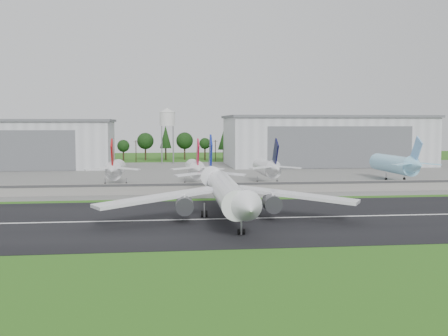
{
  "coord_description": "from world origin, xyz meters",
  "views": [
    {
      "loc": [
        -11.45,
        -111.77,
        21.08
      ],
      "look_at": [
        7.19,
        40.0,
        9.0
      ],
      "focal_mm": 45.0,
      "sensor_mm": 36.0,
      "label": 1
    }
  ],
  "objects": [
    {
      "name": "hangar_west",
      "position": [
        -80.0,
        164.92,
        11.63
      ],
      "size": [
        97.0,
        44.0,
        23.2
      ],
      "color": "silver",
      "rests_on": "ground"
    },
    {
      "name": "water_tower",
      "position": [
        -5.0,
        185.0,
        24.55
      ],
      "size": [
        8.4,
        8.4,
        29.4
      ],
      "color": "#99999E",
      "rests_on": "ground"
    },
    {
      "name": "runway_centerline",
      "position": [
        0.0,
        10.0,
        0.11
      ],
      "size": [
        220.0,
        1.0,
        0.02
      ],
      "primitive_type": "cube",
      "color": "white",
      "rests_on": "runway"
    },
    {
      "name": "parked_jet_red_a",
      "position": [
        -24.71,
        76.54,
        6.03
      ],
      "size": [
        7.36,
        31.29,
        16.53
      ],
      "color": "white",
      "rests_on": "ground"
    },
    {
      "name": "parked_jet_navy",
      "position": [
        26.95,
        76.53,
        6.0
      ],
      "size": [
        7.36,
        31.29,
        16.49
      ],
      "color": "white",
      "rests_on": "ground"
    },
    {
      "name": "apron",
      "position": [
        0.0,
        120.0,
        0.05
      ],
      "size": [
        320.0,
        150.0,
        0.1
      ],
      "primitive_type": "cube",
      "color": "slate",
      "rests_on": "ground"
    },
    {
      "name": "parked_jet_red_b",
      "position": [
        1.89,
        76.53,
        5.98
      ],
      "size": [
        7.36,
        31.29,
        16.47
      ],
      "color": "white",
      "rests_on": "ground"
    },
    {
      "name": "utility_poles",
      "position": [
        0.0,
        200.0,
        0.0
      ],
      "size": [
        230.0,
        3.0,
        12.0
      ],
      "primitive_type": null,
      "color": "black",
      "rests_on": "ground"
    },
    {
      "name": "runway",
      "position": [
        0.0,
        10.0,
        0.05
      ],
      "size": [
        320.0,
        60.0,
        0.1
      ],
      "primitive_type": "cube",
      "color": "black",
      "rests_on": "ground"
    },
    {
      "name": "blast_fence",
      "position": [
        0.0,
        54.99,
        1.81
      ],
      "size": [
        240.0,
        0.61,
        3.5
      ],
      "color": "gray",
      "rests_on": "ground"
    },
    {
      "name": "treeline",
      "position": [
        0.0,
        215.0,
        0.0
      ],
      "size": [
        320.0,
        16.0,
        22.0
      ],
      "primitive_type": null,
      "color": "black",
      "rests_on": "ground"
    },
    {
      "name": "parked_jet_skyblue",
      "position": [
        75.58,
        81.61,
        6.47
      ],
      "size": [
        7.36,
        37.29,
        17.05
      ],
      "color": "#92D9FC",
      "rests_on": "ground"
    },
    {
      "name": "main_airliner",
      "position": [
        3.99,
        9.56,
        4.89
      ],
      "size": [
        57.25,
        59.16,
        18.17
      ],
      "rotation": [
        0.0,
        0.0,
        3.11
      ],
      "color": "white",
      "rests_on": "runway"
    },
    {
      "name": "hangar_east",
      "position": [
        75.0,
        164.92,
        12.63
      ],
      "size": [
        102.0,
        47.0,
        25.2
      ],
      "color": "silver",
      "rests_on": "ground"
    },
    {
      "name": "ground",
      "position": [
        0.0,
        0.0,
        0.0
      ],
      "size": [
        600.0,
        600.0,
        0.0
      ],
      "primitive_type": "plane",
      "color": "#285814",
      "rests_on": "ground"
    }
  ]
}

